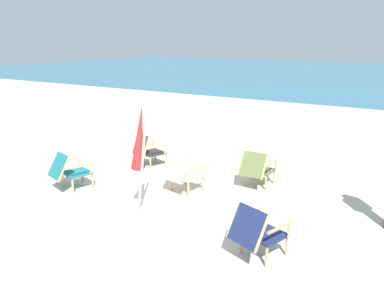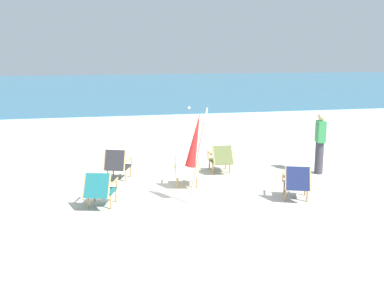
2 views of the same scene
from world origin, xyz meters
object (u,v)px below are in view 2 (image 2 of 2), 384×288
Objects in this scene: umbrella_furled_red at (195,141)px; beach_chair_back_left at (117,164)px; beach_chair_front_left at (100,189)px; beach_chair_mid_center at (297,182)px; beach_chair_front_right at (187,170)px; beach_chair_far_center at (221,158)px; person_near_chairs at (320,143)px.

beach_chair_back_left is at bearing 125.75° from umbrella_furled_red.
beach_chair_back_left is 0.93× the size of beach_chair_front_left.
beach_chair_front_right reaches higher than beach_chair_mid_center.
beach_chair_far_center is at bearing 2.28° from beach_chair_back_left.
beach_chair_front_left reaches higher than beach_chair_far_center.
beach_chair_mid_center reaches higher than beach_chair_front_left.
beach_chair_far_center is at bearing 33.27° from beach_chair_front_left.
beach_chair_back_left is 2.04m from beach_chair_front_left.
beach_chair_front_right is at bearing -137.20° from beach_chair_far_center.
beach_chair_front_right is (1.60, -0.95, -0.00)m from beach_chair_back_left.
beach_chair_front_left is 2.21m from umbrella_furled_red.
beach_chair_front_left is at bearing -102.90° from beach_chair_back_left.
beach_chair_far_center is 0.38× the size of umbrella_furled_red.
beach_chair_front_left is 0.43× the size of umbrella_furled_red.
umbrella_furled_red is at bearing -4.03° from beach_chair_front_left.
beach_chair_back_left is 2.79m from umbrella_furled_red.
beach_chair_front_left is (-0.46, -1.99, -0.01)m from beach_chair_back_left.
beach_chair_back_left is 0.51× the size of person_near_chairs.
beach_chair_front_right is 0.50× the size of person_near_chairs.
beach_chair_front_left is at bearing -146.73° from beach_chair_far_center.
beach_chair_mid_center reaches higher than beach_chair_far_center.
beach_chair_front_left is (-3.20, -2.10, 0.00)m from beach_chair_far_center.
beach_chair_back_left reaches higher than beach_chair_front_left.
beach_chair_far_center is 2.64m from person_near_chairs.
beach_chair_back_left is at bearing 175.01° from person_near_chairs.
beach_chair_back_left is at bearing 147.45° from beach_chair_mid_center.
beach_chair_front_right reaches higher than beach_chair_far_center.
beach_chair_mid_center is 0.43× the size of umbrella_furled_red.
beach_chair_mid_center is at bearing -68.17° from beach_chair_far_center.
beach_chair_back_left is at bearing -177.72° from beach_chair_far_center.
beach_chair_far_center is 0.97× the size of beach_chair_front_right.
beach_chair_front_left is at bearing 174.57° from beach_chair_mid_center.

